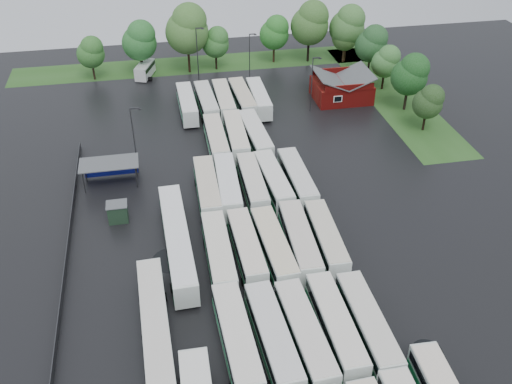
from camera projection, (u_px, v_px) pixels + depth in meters
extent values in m
plane|color=black|center=(259.00, 268.00, 67.03)|extent=(160.00, 160.00, 0.00)
cube|color=maroon|center=(341.00, 90.00, 104.63)|extent=(10.00, 8.00, 3.40)
cube|color=#4C4F51|center=(329.00, 78.00, 102.77)|extent=(5.07, 8.60, 2.19)
cube|color=#4C4F51|center=(356.00, 76.00, 103.56)|extent=(5.07, 8.60, 2.19)
cube|color=maroon|center=(350.00, 88.00, 100.14)|extent=(9.00, 0.20, 1.20)
cube|color=silver|center=(338.00, 99.00, 100.85)|extent=(1.60, 0.12, 1.20)
cylinder|color=#2D2D30|center=(84.00, 183.00, 79.02)|extent=(0.16, 0.16, 3.40)
cylinder|color=#2D2D30|center=(136.00, 177.00, 80.16)|extent=(0.16, 0.16, 3.40)
cylinder|color=#2D2D30|center=(85.00, 171.00, 81.62)|extent=(0.16, 0.16, 3.40)
cylinder|color=#2D2D30|center=(136.00, 166.00, 82.76)|extent=(0.16, 0.16, 3.40)
cube|color=#4C4F51|center=(109.00, 163.00, 79.88)|extent=(8.20, 4.20, 0.15)
cube|color=navy|center=(111.00, 168.00, 82.49)|extent=(7.60, 0.08, 2.60)
cube|color=black|center=(118.00, 212.00, 73.99)|extent=(2.50, 2.00, 2.50)
cube|color=#4C4F51|center=(116.00, 204.00, 73.26)|extent=(2.70, 2.20, 0.12)
cube|color=#29541D|center=(208.00, 64.00, 119.95)|extent=(80.00, 10.00, 0.01)
cube|color=#29541D|center=(391.00, 94.00, 107.16)|extent=(10.00, 50.00, 0.01)
cube|color=#2D2D30|center=(68.00, 244.00, 69.68)|extent=(0.10, 50.00, 1.20)
cube|color=silver|center=(237.00, 340.00, 55.37)|extent=(3.19, 13.25, 3.02)
cube|color=black|center=(237.00, 336.00, 55.03)|extent=(3.24, 12.73, 0.97)
cube|color=#187B42|center=(237.00, 345.00, 55.74)|extent=(3.23, 12.99, 0.66)
cube|color=silver|center=(237.00, 329.00, 54.49)|extent=(3.06, 12.86, 0.13)
cylinder|color=black|center=(231.00, 319.00, 59.64)|extent=(2.80, 1.05, 1.05)
cube|color=silver|center=(273.00, 338.00, 55.57)|extent=(3.37, 13.16, 2.99)
cube|color=black|center=(273.00, 334.00, 55.24)|extent=(3.41, 12.64, 0.96)
cube|color=#237948|center=(273.00, 343.00, 55.94)|extent=(3.42, 12.90, 0.66)
cube|color=silver|center=(273.00, 327.00, 54.71)|extent=(3.25, 12.76, 0.13)
cylinder|color=black|center=(282.00, 383.00, 53.03)|extent=(2.77, 1.04, 1.04)
cylinder|color=black|center=(264.00, 318.00, 59.80)|extent=(2.77, 1.04, 1.04)
cube|color=silver|center=(305.00, 335.00, 55.91)|extent=(3.34, 13.08, 2.97)
cube|color=black|center=(305.00, 331.00, 55.57)|extent=(3.38, 12.56, 0.95)
cube|color=#1B743E|center=(304.00, 340.00, 56.28)|extent=(3.38, 12.82, 0.65)
cube|color=silver|center=(306.00, 324.00, 55.04)|extent=(3.22, 12.68, 0.13)
cylinder|color=black|center=(316.00, 380.00, 53.38)|extent=(2.75, 1.04, 1.04)
cylinder|color=black|center=(294.00, 315.00, 60.11)|extent=(2.75, 1.04, 1.04)
cube|color=silver|center=(335.00, 326.00, 56.90)|extent=(2.77, 12.86, 2.94)
cube|color=black|center=(336.00, 322.00, 56.57)|extent=(2.83, 12.34, 0.94)
cube|color=#146A38|center=(335.00, 331.00, 57.26)|extent=(2.82, 12.60, 0.65)
cube|color=silver|center=(337.00, 316.00, 56.04)|extent=(2.66, 12.47, 0.13)
cylinder|color=black|center=(347.00, 369.00, 54.39)|extent=(2.73, 1.03, 1.03)
cylinder|color=black|center=(323.00, 307.00, 61.06)|extent=(2.73, 1.03, 1.03)
cube|color=silver|center=(367.00, 325.00, 57.05)|extent=(2.69, 12.75, 2.92)
cube|color=black|center=(368.00, 321.00, 56.72)|extent=(2.75, 12.24, 0.93)
cube|color=#18703D|center=(367.00, 330.00, 57.41)|extent=(2.74, 12.49, 0.64)
cube|color=beige|center=(369.00, 314.00, 56.20)|extent=(2.58, 12.37, 0.13)
cylinder|color=black|center=(381.00, 367.00, 54.56)|extent=(2.71, 1.02, 1.02)
cylinder|color=black|center=(353.00, 306.00, 61.18)|extent=(2.71, 1.02, 1.02)
cube|color=silver|center=(219.00, 254.00, 66.08)|extent=(2.82, 12.93, 2.96)
cube|color=black|center=(219.00, 250.00, 65.75)|extent=(2.88, 12.41, 0.95)
cube|color=#247745|center=(219.00, 258.00, 66.45)|extent=(2.87, 12.67, 0.65)
cube|color=silver|center=(218.00, 244.00, 65.22)|extent=(2.71, 12.54, 0.13)
cylinder|color=black|center=(224.00, 288.00, 63.56)|extent=(2.74, 1.03, 1.03)
cylinder|color=black|center=(215.00, 242.00, 70.26)|extent=(2.74, 1.03, 1.03)
cube|color=silver|center=(247.00, 249.00, 66.97)|extent=(2.82, 12.51, 2.86)
cube|color=black|center=(247.00, 245.00, 66.65)|extent=(2.88, 12.01, 0.91)
cube|color=#18673A|center=(247.00, 253.00, 67.32)|extent=(2.87, 12.26, 0.63)
cube|color=beige|center=(247.00, 239.00, 66.14)|extent=(2.71, 12.13, 0.12)
cylinder|color=black|center=(253.00, 280.00, 64.53)|extent=(2.65, 1.00, 1.00)
cylinder|color=black|center=(241.00, 237.00, 71.01)|extent=(2.65, 1.00, 1.00)
cube|color=silver|center=(274.00, 248.00, 66.95)|extent=(3.18, 12.97, 2.95)
cube|color=black|center=(274.00, 244.00, 66.62)|extent=(3.23, 12.46, 0.94)
cube|color=#0F7137|center=(274.00, 252.00, 67.31)|extent=(3.23, 12.71, 0.65)
cube|color=beige|center=(274.00, 238.00, 66.09)|extent=(3.06, 12.58, 0.13)
cylinder|color=black|center=(281.00, 281.00, 64.43)|extent=(2.74, 1.03, 1.03)
cylinder|color=black|center=(266.00, 236.00, 71.12)|extent=(2.74, 1.03, 1.03)
cube|color=silver|center=(300.00, 242.00, 67.81)|extent=(3.28, 13.26, 3.01)
cube|color=black|center=(300.00, 238.00, 67.47)|extent=(3.32, 12.73, 0.96)
cube|color=#0A6C35|center=(299.00, 246.00, 68.18)|extent=(3.32, 12.99, 0.66)
cube|color=beige|center=(300.00, 232.00, 66.93)|extent=(3.15, 12.86, 0.13)
cylinder|color=black|center=(308.00, 275.00, 65.24)|extent=(2.80, 1.05, 1.05)
cylinder|color=black|center=(291.00, 231.00, 72.07)|extent=(2.80, 1.05, 1.05)
cube|color=silver|center=(326.00, 239.00, 68.46)|extent=(3.06, 12.54, 2.85)
cube|color=black|center=(326.00, 235.00, 68.14)|extent=(3.10, 12.04, 0.91)
cube|color=#1E6C3E|center=(325.00, 243.00, 68.81)|extent=(3.10, 12.29, 0.63)
cube|color=beige|center=(327.00, 229.00, 67.62)|extent=(2.94, 12.16, 0.12)
cylinder|color=black|center=(335.00, 270.00, 66.02)|extent=(2.65, 1.00, 1.00)
cylinder|color=black|center=(316.00, 228.00, 72.49)|extent=(2.65, 1.00, 1.00)
cube|color=silver|center=(207.00, 189.00, 77.19)|extent=(2.98, 12.96, 2.96)
cube|color=black|center=(207.00, 186.00, 76.85)|extent=(3.04, 12.45, 0.95)
cube|color=#1A693B|center=(208.00, 193.00, 77.55)|extent=(3.03, 12.71, 0.65)
cube|color=beige|center=(207.00, 180.00, 76.32)|extent=(2.87, 12.58, 0.13)
cylinder|color=black|center=(212.00, 216.00, 74.66)|extent=(2.74, 1.03, 1.03)
cylinder|color=black|center=(204.00, 182.00, 81.37)|extent=(2.74, 1.03, 1.03)
cube|color=silver|center=(228.00, 186.00, 77.77)|extent=(3.34, 13.14, 2.98)
cube|color=black|center=(228.00, 183.00, 77.43)|extent=(3.38, 12.62, 0.95)
cube|color=#156E3B|center=(228.00, 190.00, 78.13)|extent=(3.38, 12.88, 0.66)
cube|color=white|center=(227.00, 177.00, 76.90)|extent=(3.21, 12.74, 0.13)
cylinder|color=black|center=(233.00, 213.00, 75.22)|extent=(2.77, 1.04, 1.04)
cylinder|color=black|center=(224.00, 179.00, 81.99)|extent=(2.77, 1.04, 1.04)
cube|color=silver|center=(252.00, 184.00, 78.39)|extent=(2.77, 12.50, 2.86)
cube|color=black|center=(252.00, 181.00, 78.07)|extent=(2.82, 12.00, 0.91)
cube|color=#226D42|center=(252.00, 188.00, 78.74)|extent=(2.82, 12.25, 0.63)
cube|color=silver|center=(252.00, 175.00, 77.56)|extent=(2.66, 12.13, 0.12)
cylinder|color=black|center=(258.00, 209.00, 75.95)|extent=(2.65, 1.00, 1.00)
cylinder|color=black|center=(247.00, 177.00, 82.43)|extent=(2.65, 1.00, 1.00)
cube|color=silver|center=(273.00, 181.00, 78.87)|extent=(3.20, 12.73, 2.89)
cube|color=black|center=(274.00, 178.00, 78.54)|extent=(3.24, 12.23, 0.93)
cube|color=#097030|center=(273.00, 185.00, 79.23)|extent=(3.24, 12.48, 0.64)
cube|color=white|center=(274.00, 172.00, 78.03)|extent=(3.08, 12.35, 0.13)
cylinder|color=black|center=(280.00, 207.00, 76.40)|extent=(2.68, 1.01, 1.01)
cylinder|color=black|center=(267.00, 175.00, 82.96)|extent=(2.68, 1.01, 1.01)
cube|color=silver|center=(297.00, 179.00, 79.26)|extent=(2.79, 12.83, 2.93)
cube|color=black|center=(297.00, 176.00, 78.93)|extent=(2.85, 12.32, 0.94)
cube|color=#257849|center=(297.00, 183.00, 79.62)|extent=(2.84, 12.57, 0.65)
cube|color=silver|center=(298.00, 170.00, 78.40)|extent=(2.68, 12.44, 0.13)
cylinder|color=black|center=(304.00, 205.00, 76.76)|extent=(2.72, 1.02, 1.02)
cylinder|color=black|center=(290.00, 173.00, 83.41)|extent=(2.72, 1.02, 1.02)
cube|color=silver|center=(216.00, 140.00, 88.56)|extent=(2.76, 12.75, 2.92)
cube|color=black|center=(216.00, 137.00, 88.23)|extent=(2.82, 12.24, 0.93)
cube|color=#18783D|center=(216.00, 144.00, 88.92)|extent=(2.81, 12.50, 0.64)
cube|color=beige|center=(216.00, 132.00, 87.71)|extent=(2.65, 12.37, 0.13)
cylinder|color=black|center=(220.00, 162.00, 86.07)|extent=(2.70, 1.02, 1.02)
cylinder|color=black|center=(213.00, 136.00, 92.68)|extent=(2.70, 1.02, 1.02)
cube|color=silver|center=(236.00, 137.00, 89.38)|extent=(3.15, 13.12, 2.99)
cube|color=black|center=(236.00, 133.00, 89.04)|extent=(3.20, 12.60, 0.96)
cube|color=#257B4E|center=(236.00, 140.00, 89.75)|extent=(3.20, 12.86, 0.66)
cube|color=beige|center=(236.00, 128.00, 88.51)|extent=(3.03, 12.72, 0.13)
cylinder|color=black|center=(241.00, 158.00, 86.83)|extent=(2.77, 1.04, 1.04)
cylinder|color=black|center=(232.00, 133.00, 93.60)|extent=(2.77, 1.04, 1.04)
cube|color=silver|center=(255.00, 136.00, 89.54)|extent=(3.34, 13.26, 3.01)
cube|color=black|center=(255.00, 133.00, 89.20)|extent=(3.38, 12.73, 0.96)
cube|color=#166B3A|center=(255.00, 140.00, 89.91)|extent=(3.39, 13.00, 0.66)
cube|color=silver|center=(255.00, 127.00, 88.66)|extent=(3.22, 12.86, 0.13)
cylinder|color=black|center=(261.00, 158.00, 86.97)|extent=(2.79, 1.05, 1.05)
cylinder|color=black|center=(250.00, 132.00, 93.80)|extent=(2.79, 1.05, 1.05)
cube|color=silver|center=(187.00, 104.00, 99.36)|extent=(2.77, 12.58, 2.88)
cube|color=black|center=(187.00, 101.00, 99.03)|extent=(2.83, 12.08, 0.92)
cube|color=#247A4E|center=(187.00, 107.00, 99.71)|extent=(2.82, 12.33, 0.63)
cube|color=white|center=(187.00, 96.00, 98.52)|extent=(2.66, 12.20, 0.13)
cylinder|color=black|center=(190.00, 122.00, 96.90)|extent=(2.67, 1.00, 1.00)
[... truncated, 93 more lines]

